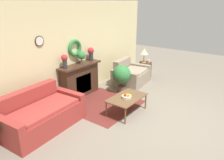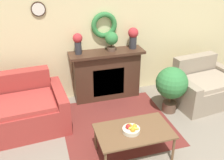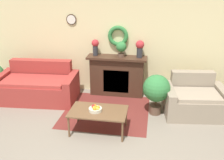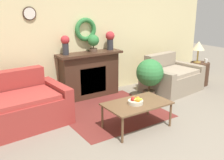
{
  "view_description": "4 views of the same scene",
  "coord_description": "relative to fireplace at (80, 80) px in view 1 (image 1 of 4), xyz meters",
  "views": [
    {
      "loc": [
        -4.37,
        -1.77,
        2.68
      ],
      "look_at": [
        -0.17,
        1.36,
        0.78
      ],
      "focal_mm": 35.0,
      "sensor_mm": 36.0,
      "label": 1
    },
    {
      "loc": [
        -1.3,
        -1.81,
        2.68
      ],
      "look_at": [
        -0.26,
        1.65,
        0.86
      ],
      "focal_mm": 42.0,
      "sensor_mm": 36.0,
      "label": 2
    },
    {
      "loc": [
        0.79,
        -3.25,
        2.7
      ],
      "look_at": [
        -0.01,
        1.45,
        0.83
      ],
      "focal_mm": 42.0,
      "sensor_mm": 36.0,
      "label": 3
    },
    {
      "loc": [
        -2.67,
        -2.13,
        1.98
      ],
      "look_at": [
        -0.3,
        1.43,
        0.7
      ],
      "focal_mm": 42.0,
      "sensor_mm": 36.0,
      "label": 4
    }
  ],
  "objects": [
    {
      "name": "mug",
      "position": [
        2.79,
        -0.8,
        0.11
      ],
      "size": [
        0.08,
        0.08,
        0.09
      ],
      "color": "silver",
      "rests_on": "side_table_by_loveseat"
    },
    {
      "name": "vase_on_mantel_right",
      "position": [
        0.52,
        0.01,
        0.71
      ],
      "size": [
        0.19,
        0.19,
        0.4
      ],
      "color": "#2D2D33",
      "rests_on": "fireplace"
    },
    {
      "name": "fireplace",
      "position": [
        0.0,
        0.0,
        0.0
      ],
      "size": [
        1.41,
        0.41,
        0.97
      ],
      "color": "#42281C",
      "rests_on": "ground_plane"
    },
    {
      "name": "loveseat_right",
      "position": [
        1.76,
        -0.67,
        -0.19
      ],
      "size": [
        1.36,
        1.07,
        0.82
      ],
      "rotation": [
        0.0,
        0.0,
        0.12
      ],
      "color": "gray",
      "rests_on": "ground_plane"
    },
    {
      "name": "couch_left",
      "position": [
        -1.8,
        -0.57,
        -0.18
      ],
      "size": [
        1.89,
        1.11,
        0.86
      ],
      "rotation": [
        0.0,
        0.0,
        0.07
      ],
      "color": "#9E332D",
      "rests_on": "ground_plane"
    },
    {
      "name": "potted_plant_on_mantel",
      "position": [
        0.1,
        -0.01,
        0.7
      ],
      "size": [
        0.24,
        0.24,
        0.36
      ],
      "color": "brown",
      "rests_on": "fireplace"
    },
    {
      "name": "fruit_bowl",
      "position": [
        -0.14,
        -1.74,
        -0.02
      ],
      "size": [
        0.24,
        0.24,
        0.12
      ],
      "color": "beige",
      "rests_on": "coffee_table"
    },
    {
      "name": "side_table_by_loveseat",
      "position": [
        2.69,
        -0.72,
        -0.22
      ],
      "size": [
        0.46,
        0.46,
        0.55
      ],
      "color": "#42281C",
      "rests_on": "ground_plane"
    },
    {
      "name": "potted_plant_floor_by_loveseat",
      "position": [
        0.95,
        -0.84,
        0.06
      ],
      "size": [
        0.56,
        0.56,
        0.86
      ],
      "color": "brown",
      "rests_on": "ground_plane"
    },
    {
      "name": "coffee_table",
      "position": [
        -0.09,
        -1.72,
        -0.1
      ],
      "size": [
        1.05,
        0.63,
        0.43
      ],
      "color": "brown",
      "rests_on": "ground_plane"
    },
    {
      "name": "table_lamp",
      "position": [
        2.63,
        -0.68,
        0.46
      ],
      "size": [
        0.3,
        0.3,
        0.52
      ],
      "color": "#B28E42",
      "rests_on": "side_table_by_loveseat"
    },
    {
      "name": "vase_on_mantel_left",
      "position": [
        -0.52,
        0.01,
        0.7
      ],
      "size": [
        0.17,
        0.17,
        0.38
      ],
      "color": "#2D2D33",
      "rests_on": "fireplace"
    },
    {
      "name": "wall_back",
      "position": [
        0.08,
        0.21,
        0.86
      ],
      "size": [
        6.8,
        0.16,
        2.7
      ],
      "color": "beige",
      "rests_on": "ground_plane"
    },
    {
      "name": "floor_rug",
      "position": [
        -0.09,
        -0.94,
        -0.49
      ],
      "size": [
        1.8,
        1.73,
        0.01
      ],
      "color": "maroon",
      "rests_on": "ground_plane"
    },
    {
      "name": "ground_plane",
      "position": [
        0.09,
        -2.62,
        -0.49
      ],
      "size": [
        16.0,
        16.0,
        0.0
      ],
      "primitive_type": "plane",
      "color": "gray"
    }
  ]
}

